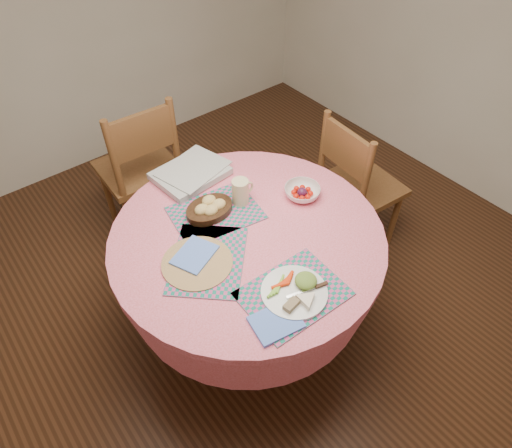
# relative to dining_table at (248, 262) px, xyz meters

# --- Properties ---
(ground) EXTENTS (4.00, 4.00, 0.00)m
(ground) POSITION_rel_dining_table_xyz_m (0.00, 0.00, -0.56)
(ground) COLOR #331C0F
(ground) RESTS_ON ground
(room_envelope) EXTENTS (4.01, 4.01, 2.71)m
(room_envelope) POSITION_rel_dining_table_xyz_m (0.00, 0.00, 1.16)
(room_envelope) COLOR silver
(room_envelope) RESTS_ON ground
(dining_table) EXTENTS (1.24, 1.24, 0.75)m
(dining_table) POSITION_rel_dining_table_xyz_m (0.00, 0.00, 0.00)
(dining_table) COLOR pink
(dining_table) RESTS_ON ground
(chair_right) EXTENTS (0.44, 0.46, 0.92)m
(chair_right) POSITION_rel_dining_table_xyz_m (0.91, 0.13, -0.07)
(chair_right) COLOR brown
(chair_right) RESTS_ON ground
(chair_back) EXTENTS (0.47, 0.45, 0.97)m
(chair_back) POSITION_rel_dining_table_xyz_m (-0.02, 1.03, -0.05)
(chair_back) COLOR brown
(chair_back) RESTS_ON ground
(placemat_front) EXTENTS (0.41, 0.31, 0.01)m
(placemat_front) POSITION_rel_dining_table_xyz_m (-0.06, -0.37, 0.20)
(placemat_front) COLOR #157A65
(placemat_front) RESTS_ON dining_table
(placemat_left) EXTENTS (0.49, 0.50, 0.01)m
(placemat_left) POSITION_rel_dining_table_xyz_m (-0.22, -0.02, 0.20)
(placemat_left) COLOR #157A65
(placemat_left) RESTS_ON dining_table
(placemat_back) EXTENTS (0.44, 0.36, 0.01)m
(placemat_back) POSITION_rel_dining_table_xyz_m (-0.03, 0.20, 0.20)
(placemat_back) COLOR #157A65
(placemat_back) RESTS_ON dining_table
(wicker_trivet) EXTENTS (0.30, 0.30, 0.01)m
(wicker_trivet) POSITION_rel_dining_table_xyz_m (-0.27, -0.01, 0.20)
(wicker_trivet) COLOR #9C6F43
(wicker_trivet) RESTS_ON dining_table
(napkin_near) EXTENTS (0.20, 0.17, 0.01)m
(napkin_near) POSITION_rel_dining_table_xyz_m (-0.20, -0.43, 0.20)
(napkin_near) COLOR #5C84ED
(napkin_near) RESTS_ON dining_table
(napkin_far) EXTENTS (0.22, 0.20, 0.01)m
(napkin_far) POSITION_rel_dining_table_xyz_m (-0.26, 0.03, 0.21)
(napkin_far) COLOR #5C84ED
(napkin_far) RESTS_ON placemat_left
(dinner_plate) EXTENTS (0.26, 0.26, 0.05)m
(dinner_plate) POSITION_rel_dining_table_xyz_m (-0.05, -0.38, 0.22)
(dinner_plate) COLOR white
(dinner_plate) RESTS_ON placemat_front
(bread_bowl) EXTENTS (0.23, 0.23, 0.08)m
(bread_bowl) POSITION_rel_dining_table_xyz_m (-0.05, 0.21, 0.23)
(bread_bowl) COLOR black
(bread_bowl) RESTS_ON placemat_back
(latte_mug) EXTENTS (0.12, 0.08, 0.13)m
(latte_mug) POSITION_rel_dining_table_xyz_m (0.10, 0.18, 0.26)
(latte_mug) COLOR beige
(latte_mug) RESTS_ON placemat_back
(fruit_bowl) EXTENTS (0.18, 0.18, 0.05)m
(fruit_bowl) POSITION_rel_dining_table_xyz_m (0.36, 0.03, 0.22)
(fruit_bowl) COLOR white
(fruit_bowl) RESTS_ON dining_table
(newspaper_stack) EXTENTS (0.39, 0.32, 0.04)m
(newspaper_stack) POSITION_rel_dining_table_xyz_m (0.02, 0.49, 0.22)
(newspaper_stack) COLOR silver
(newspaper_stack) RESTS_ON dining_table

